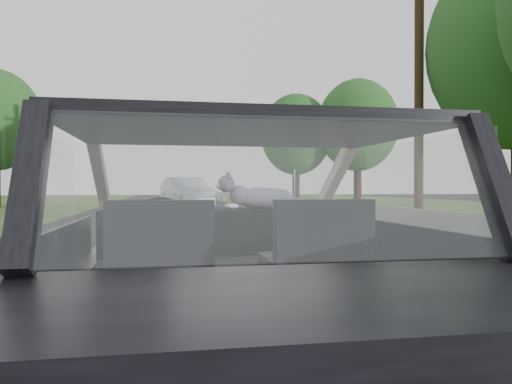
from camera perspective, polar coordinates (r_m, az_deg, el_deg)
name	(u,v)px	position (r m, az deg, el deg)	size (l,w,h in m)	color
subject_car	(233,263)	(2.83, -2.62, -8.10)	(1.80, 4.00, 1.45)	black
dashboard	(221,231)	(3.43, -4.04, -4.46)	(1.58, 0.45, 0.30)	black
driver_seat	(160,242)	(2.49, -10.89, -5.68)	(0.50, 0.72, 0.42)	black
passenger_seat	(317,239)	(2.61, 7.02, -5.39)	(0.50, 0.72, 0.42)	black
steering_wheel	(161,225)	(3.11, -10.80, -3.70)	(0.36, 0.36, 0.04)	black
cat	(263,197)	(3.50, 0.78, -0.52)	(0.57, 0.18, 0.26)	slate
guardrail	(341,208)	(13.61, 9.70, -1.82)	(0.05, 90.00, 0.32)	#AAAAAA
other_car	(186,193)	(26.08, -8.02, -0.12)	(1.99, 5.04, 1.66)	#ACB3C2
highway_sign	(294,188)	(29.08, 4.42, 0.48)	(0.09, 0.88, 2.19)	#0E681E
utility_pole	(419,82)	(16.97, 18.13, 11.82)	(0.29, 0.29, 8.93)	#352714
tree_2	(296,150)	(34.25, 4.60, 4.77)	(4.81, 4.81, 7.29)	#235423
tree_3	(358,143)	(33.94, 11.54, 5.47)	(5.33, 5.33, 8.08)	#235423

